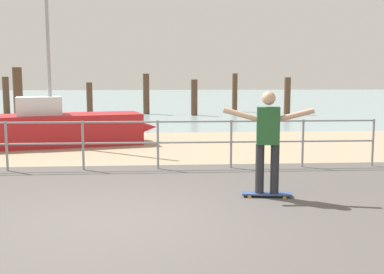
% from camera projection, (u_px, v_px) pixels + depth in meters
% --- Properties ---
extents(ground_plane, '(24.00, 10.00, 0.04)m').
position_uv_depth(ground_plane, '(110.00, 249.00, 5.41)').
color(ground_plane, '#514C49').
rests_on(ground_plane, ground).
extents(beach_strip, '(24.00, 6.00, 0.04)m').
position_uv_depth(beach_strip, '(139.00, 146.00, 13.32)').
color(beach_strip, tan).
rests_on(beach_strip, ground).
extents(sea_surface, '(72.00, 50.00, 0.04)m').
position_uv_depth(sea_surface, '(152.00, 99.00, 41.02)').
color(sea_surface, '#849EA3').
rests_on(sea_surface, ground).
extents(railing_fence, '(12.51, 0.05, 1.05)m').
position_uv_depth(railing_fence, '(83.00, 138.00, 9.80)').
color(railing_fence, gray).
rests_on(railing_fence, ground).
extents(sailboat, '(5.07, 2.42, 5.75)m').
position_uv_depth(sailboat, '(68.00, 127.00, 13.38)').
color(sailboat, '#B21E23').
rests_on(sailboat, ground).
extents(skateboard, '(0.82, 0.32, 0.08)m').
position_uv_depth(skateboard, '(267.00, 194.00, 7.67)').
color(skateboard, '#334C8C').
rests_on(skateboard, ground).
extents(skateboarder, '(1.44, 0.32, 1.65)m').
position_uv_depth(skateboarder, '(268.00, 136.00, 7.54)').
color(skateboarder, '#26262B').
rests_on(skateboarder, skateboard).
extents(groyne_post_0, '(0.33, 0.33, 1.93)m').
position_uv_depth(groyne_post_0, '(6.00, 96.00, 24.26)').
color(groyne_post_0, '#513826').
rests_on(groyne_post_0, ground).
extents(groyne_post_1, '(0.36, 0.36, 2.30)m').
position_uv_depth(groyne_post_1, '(18.00, 97.00, 18.28)').
color(groyne_post_1, '#513826').
rests_on(groyne_post_1, ground).
extents(groyne_post_2, '(0.26, 0.26, 1.69)m').
position_uv_depth(groyne_post_2, '(90.00, 102.00, 20.78)').
color(groyne_post_2, '#513826').
rests_on(groyne_post_2, ground).
extents(groyne_post_3, '(0.32, 0.32, 2.09)m').
position_uv_depth(groyne_post_3, '(146.00, 94.00, 24.20)').
color(groyne_post_3, '#513826').
rests_on(groyne_post_3, ground).
extents(groyne_post_4, '(0.32, 0.32, 1.80)m').
position_uv_depth(groyne_post_4, '(194.00, 98.00, 23.40)').
color(groyne_post_4, '#513826').
rests_on(groyne_post_4, ground).
extents(groyne_post_5, '(0.29, 0.29, 2.11)m').
position_uv_depth(groyne_post_5, '(235.00, 93.00, 25.81)').
color(groyne_post_5, '#513826').
rests_on(groyne_post_5, ground).
extents(groyne_post_6, '(0.33, 0.33, 1.90)m').
position_uv_depth(groyne_post_6, '(287.00, 96.00, 24.09)').
color(groyne_post_6, '#513826').
rests_on(groyne_post_6, ground).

